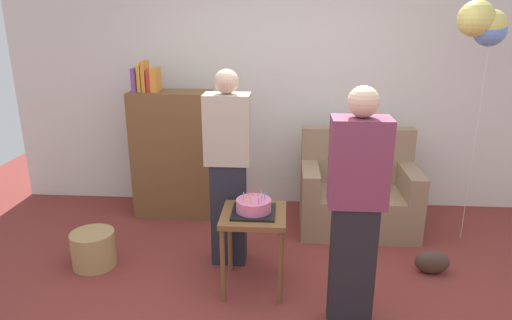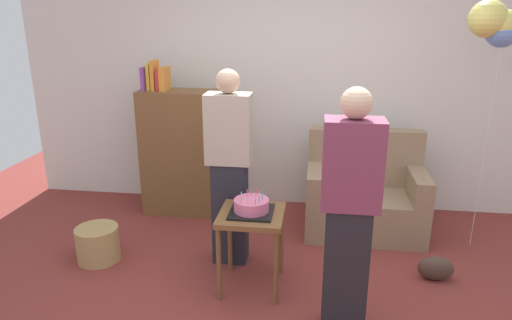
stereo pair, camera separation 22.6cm
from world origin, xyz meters
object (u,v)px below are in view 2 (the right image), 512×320
at_px(person_holding_cake, 349,214).
at_px(handbag, 436,268).
at_px(birthday_cake, 251,206).
at_px(side_table, 251,224).
at_px(person_blowing_candles, 229,168).
at_px(couch, 364,197).
at_px(bookshelf, 181,151).
at_px(wicker_basket, 98,244).
at_px(balloon_bunch, 496,24).

distance_m(person_holding_cake, handbag, 1.26).
bearing_deg(birthday_cake, side_table, 56.65).
bearing_deg(birthday_cake, person_holding_cake, -31.09).
bearing_deg(side_table, person_blowing_candles, 122.16).
relative_size(couch, birthday_cake, 3.44).
height_order(birthday_cake, person_holding_cake, person_holding_cake).
height_order(side_table, person_holding_cake, person_holding_cake).
bearing_deg(couch, bookshelf, 174.20).
height_order(bookshelf, birthday_cake, bookshelf).
distance_m(bookshelf, person_blowing_candles, 1.18).
height_order(person_holding_cake, wicker_basket, person_holding_cake).
bearing_deg(bookshelf, couch, -5.80).
distance_m(side_table, balloon_bunch, 2.54).
xyz_separation_m(wicker_basket, handbag, (2.80, 0.07, -0.05)).
xyz_separation_m(birthday_cake, person_blowing_candles, (-0.24, 0.37, 0.16)).
bearing_deg(handbag, person_holding_cake, -137.73).
bearing_deg(person_blowing_candles, side_table, -79.69).
height_order(bookshelf, handbag, bookshelf).
bearing_deg(bookshelf, wicker_basket, -111.39).
distance_m(birthday_cake, handbag, 1.57).
bearing_deg(wicker_basket, bookshelf, 68.61).
height_order(bookshelf, side_table, bookshelf).
bearing_deg(person_holding_cake, birthday_cake, -25.58).
distance_m(couch, balloon_bunch, 1.86).
xyz_separation_m(side_table, birthday_cake, (-0.00, -0.00, 0.15)).
bearing_deg(person_holding_cake, balloon_bunch, -124.60).
relative_size(side_table, wicker_basket, 1.72).
height_order(person_holding_cake, balloon_bunch, balloon_bunch).
bearing_deg(person_blowing_candles, handbag, -25.02).
relative_size(handbag, balloon_bunch, 0.13).
height_order(couch, birthday_cake, couch).
distance_m(bookshelf, birthday_cake, 1.61).
height_order(wicker_basket, handbag, wicker_basket).
xyz_separation_m(bookshelf, balloon_bunch, (2.79, -0.32, 1.28)).
bearing_deg(handbag, side_table, -168.93).
height_order(person_holding_cake, handbag, person_holding_cake).
bearing_deg(balloon_bunch, person_holding_cake, -130.12).
xyz_separation_m(side_table, person_blowing_candles, (-0.24, 0.37, 0.31)).
bearing_deg(bookshelf, person_blowing_candles, -53.36).
bearing_deg(side_table, handbag, 11.07).
relative_size(side_table, handbag, 2.21).
height_order(couch, wicker_basket, couch).
relative_size(bookshelf, person_blowing_candles, 0.98).
relative_size(birthday_cake, person_holding_cake, 0.20).
distance_m(person_holding_cake, wicker_basket, 2.24).
distance_m(person_blowing_candles, handbag, 1.83).
relative_size(birthday_cake, person_blowing_candles, 0.20).
height_order(person_blowing_candles, balloon_bunch, balloon_bunch).
height_order(side_table, handbag, side_table).
distance_m(side_table, person_holding_cake, 0.85).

